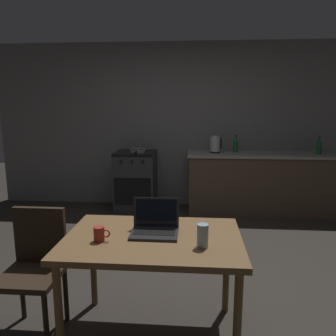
{
  "coord_description": "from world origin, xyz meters",
  "views": [
    {
      "loc": [
        0.28,
        -2.88,
        1.62
      ],
      "look_at": [
        -0.02,
        0.86,
        0.9
      ],
      "focal_mm": 35.72,
      "sensor_mm": 36.0,
      "label": 1
    }
  ],
  "objects": [
    {
      "name": "chair",
      "position": [
        -0.84,
        -0.75,
        0.51
      ],
      "size": [
        0.4,
        0.4,
        0.89
      ],
      "rotation": [
        0.0,
        0.0,
        0.26
      ],
      "color": "#2D2116",
      "rests_on": "ground_plane"
    },
    {
      "name": "bottle",
      "position": [
        2.07,
        2.06,
        1.03
      ],
      "size": [
        0.07,
        0.07,
        0.25
      ],
      "color": "#19592D",
      "rests_on": "kitchen_counter"
    },
    {
      "name": "electric_kettle",
      "position": [
        0.59,
        2.11,
        1.03
      ],
      "size": [
        0.17,
        0.15,
        0.25
      ],
      "color": "black",
      "rests_on": "kitchen_counter"
    },
    {
      "name": "dining_table",
      "position": [
        0.01,
        -0.78,
        0.67
      ],
      "size": [
        1.18,
        0.81,
        0.75
      ],
      "color": "brown",
      "rests_on": "ground_plane"
    },
    {
      "name": "kitchen_counter",
      "position": [
        1.26,
        2.11,
        0.46
      ],
      "size": [
        2.16,
        0.64,
        0.91
      ],
      "color": "#4C3D2D",
      "rests_on": "ground_plane"
    },
    {
      "name": "stove_oven",
      "position": [
        -0.62,
        2.11,
        0.45
      ],
      "size": [
        0.6,
        0.62,
        0.91
      ],
      "color": "#2D2D30",
      "rests_on": "ground_plane"
    },
    {
      "name": "back_wall",
      "position": [
        0.3,
        2.46,
        1.28
      ],
      "size": [
        6.4,
        0.1,
        2.56
      ],
      "primitive_type": "cube",
      "color": "slate",
      "rests_on": "ground_plane"
    },
    {
      "name": "ground_plane",
      "position": [
        0.0,
        0.0,
        0.0
      ],
      "size": [
        12.0,
        12.0,
        0.0
      ],
      "primitive_type": "plane",
      "color": "#2D2823"
    },
    {
      "name": "frying_pan",
      "position": [
        -0.58,
        2.09,
        0.93
      ],
      "size": [
        0.25,
        0.42,
        0.05
      ],
      "color": "gray",
      "rests_on": "stove_oven"
    },
    {
      "name": "drinking_glass",
      "position": [
        0.34,
        -0.92,
        0.82
      ],
      "size": [
        0.07,
        0.07,
        0.15
      ],
      "color": "#99B7C6",
      "rests_on": "dining_table"
    },
    {
      "name": "bottle_b",
      "position": [
        0.9,
        2.19,
        1.03
      ],
      "size": [
        0.07,
        0.07,
        0.26
      ],
      "color": "#19592D",
      "rests_on": "kitchen_counter"
    },
    {
      "name": "laptop",
      "position": [
        0.02,
        -0.72,
        0.79
      ],
      "size": [
        0.32,
        0.25,
        0.23
      ],
      "rotation": [
        0.0,
        0.0,
        0.23
      ],
      "color": "#232326",
      "rests_on": "dining_table"
    },
    {
      "name": "coffee_mug",
      "position": [
        -0.32,
        -0.88,
        0.8
      ],
      "size": [
        0.11,
        0.07,
        0.1
      ],
      "color": "#9E2D28",
      "rests_on": "dining_table"
    }
  ]
}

